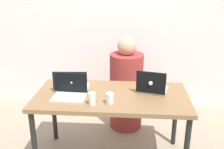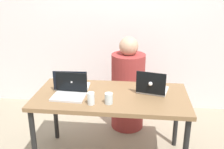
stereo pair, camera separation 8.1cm
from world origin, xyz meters
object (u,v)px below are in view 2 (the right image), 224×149
(laptop_front_left, at_px, (70,92))
(water_glass_left, at_px, (91,99))
(laptop_back_right, at_px, (152,88))
(laptop_back_left, at_px, (72,85))
(person_at_center, at_px, (128,89))
(water_glass_center, at_px, (108,99))

(laptop_front_left, bearing_deg, water_glass_left, -29.70)
(laptop_back_right, bearing_deg, water_glass_left, 43.92)
(water_glass_left, bearing_deg, laptop_back_left, 128.39)
(laptop_back_left, xyz_separation_m, laptop_front_left, (0.02, -0.18, 0.00))
(laptop_back_right, bearing_deg, person_at_center, -52.58)
(laptop_back_right, height_order, laptop_front_left, laptop_back_right)
(laptop_back_right, relative_size, laptop_back_left, 0.96)
(person_at_center, height_order, water_glass_left, person_at_center)
(laptop_front_left, bearing_deg, laptop_back_right, 15.32)
(laptop_back_left, height_order, laptop_front_left, same)
(water_glass_left, xyz_separation_m, water_glass_center, (0.15, 0.03, -0.01))
(laptop_back_right, xyz_separation_m, laptop_back_left, (-0.80, 0.00, -0.00))
(person_at_center, height_order, laptop_front_left, person_at_center)
(laptop_back_right, distance_m, laptop_back_left, 0.80)
(laptop_front_left, relative_size, water_glass_center, 3.17)
(person_at_center, xyz_separation_m, water_glass_center, (-0.13, -0.87, 0.26))
(laptop_back_left, bearing_deg, water_glass_center, 141.11)
(laptop_back_left, xyz_separation_m, water_glass_center, (0.41, -0.29, -0.00))
(person_at_center, bearing_deg, laptop_back_left, 31.72)
(laptop_front_left, bearing_deg, water_glass_center, -14.24)
(laptop_back_right, height_order, water_glass_center, laptop_back_right)
(water_glass_center, bearing_deg, laptop_front_left, 163.07)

